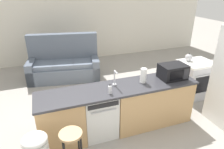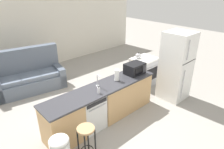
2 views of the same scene
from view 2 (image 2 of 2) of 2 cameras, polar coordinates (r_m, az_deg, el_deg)
name	(u,v)px [view 2 (image 2 of 2)]	position (r m, az deg, el deg)	size (l,w,h in m)	color
ground_plane	(98,122)	(4.97, -3.89, -13.31)	(24.00, 24.00, 0.00)	gray
wall_back	(31,35)	(7.96, -22.20, 10.28)	(10.00, 0.06, 2.60)	silver
kitchen_counter	(106,103)	(4.84, -1.82, -8.24)	(2.94, 0.66, 0.90)	tan
dishwasher	(89,111)	(4.59, -6.49, -10.45)	(0.58, 0.61, 0.84)	white
stove_range	(144,71)	(6.52, 9.04, 0.96)	(0.76, 0.68, 0.90)	#B7B7BC
refrigerator	(176,66)	(5.78, 17.85, 2.25)	(0.72, 0.73, 1.91)	white
microwave	(135,68)	(5.18, 6.51, 1.72)	(0.50, 0.37, 0.28)	black
sink_faucet	(98,82)	(4.50, -4.06, -2.05)	(0.07, 0.18, 0.30)	silver
paper_towel_roll	(117,75)	(4.78, 1.40, -0.23)	(0.14, 0.14, 0.28)	#4C4C51
soap_bottle	(99,90)	(4.27, -3.86, -4.52)	(0.06, 0.06, 0.18)	silver
kettle	(138,56)	(6.28, 7.49, 5.35)	(0.21, 0.17, 0.19)	#B2B2B7
bar_stool	(86,137)	(3.79, -7.36, -17.30)	(0.32, 0.32, 0.74)	tan
couch	(29,77)	(6.69, -22.60, -0.66)	(2.13, 1.24, 1.27)	#515B6B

